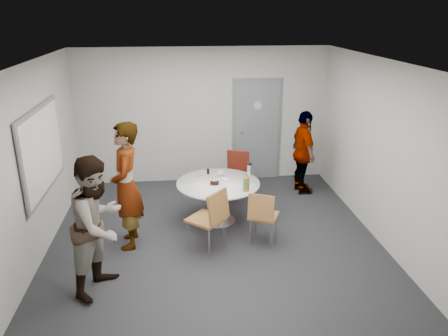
{
  "coord_description": "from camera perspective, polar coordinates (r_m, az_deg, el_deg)",
  "views": [
    {
      "loc": [
        -0.52,
        -6.04,
        3.36
      ],
      "look_at": [
        0.18,
        0.25,
        1.05
      ],
      "focal_mm": 35.0,
      "sensor_mm": 36.0,
      "label": 1
    }
  ],
  "objects": [
    {
      "name": "wall_front",
      "position": [
        4.11,
        1.76,
        -9.28
      ],
      "size": [
        5.0,
        0.0,
        5.0
      ],
      "primitive_type": "plane",
      "rotation": [
        -1.57,
        0.0,
        0.0
      ],
      "color": "#B5B3AB",
      "rests_on": "floor"
    },
    {
      "name": "chair_near_right",
      "position": [
        6.53,
        5.05,
        -5.9
      ],
      "size": [
        0.54,
        0.56,
        0.85
      ],
      "rotation": [
        0.0,
        0.0,
        -0.44
      ],
      "color": "brown",
      "rests_on": "floor"
    },
    {
      "name": "wall_left",
      "position": [
        6.67,
        -23.26,
        0.81
      ],
      "size": [
        0.0,
        5.0,
        5.0
      ],
      "primitive_type": "plane",
      "rotation": [
        1.57,
        0.0,
        1.57
      ],
      "color": "#B5B3AB",
      "rests_on": "floor"
    },
    {
      "name": "person_right",
      "position": [
        8.4,
        10.33,
        1.98
      ],
      "size": [
        0.47,
        0.97,
        1.6
      ],
      "primitive_type": "imported",
      "rotation": [
        0.0,
        0.0,
        1.66
      ],
      "color": "black",
      "rests_on": "floor"
    },
    {
      "name": "table",
      "position": [
        7.13,
        -0.54,
        -2.64
      ],
      "size": [
        1.36,
        1.36,
        1.0
      ],
      "color": "white",
      "rests_on": "floor"
    },
    {
      "name": "chair_near_left",
      "position": [
        6.28,
        -1.64,
        -6.1
      ],
      "size": [
        0.67,
        0.67,
        0.97
      ],
      "rotation": [
        0.0,
        0.0,
        0.86
      ],
      "color": "brown",
      "rests_on": "floor"
    },
    {
      "name": "door",
      "position": [
        8.99,
        4.3,
        4.92
      ],
      "size": [
        1.02,
        0.17,
        2.12
      ],
      "color": "slate",
      "rests_on": "wall_back"
    },
    {
      "name": "wall_right",
      "position": [
        7.05,
        19.36,
        2.3
      ],
      "size": [
        0.0,
        5.0,
        5.0
      ],
      "primitive_type": "plane",
      "rotation": [
        1.57,
        0.0,
        -1.57
      ],
      "color": "#B5B3AB",
      "rests_on": "floor"
    },
    {
      "name": "ceiling",
      "position": [
        6.1,
        -1.45,
        13.81
      ],
      "size": [
        5.0,
        5.0,
        0.0
      ],
      "primitive_type": "plane",
      "rotation": [
        3.14,
        0.0,
        0.0
      ],
      "color": "silver",
      "rests_on": "wall_back"
    },
    {
      "name": "person_left",
      "position": [
        5.58,
        -16.08,
        -7.15
      ],
      "size": [
        0.98,
        1.07,
        1.77
      ],
      "primitive_type": "imported",
      "rotation": [
        0.0,
        0.0,
        1.12
      ],
      "color": "white",
      "rests_on": "floor"
    },
    {
      "name": "whiteboard",
      "position": [
        6.81,
        -22.61,
        2.17
      ],
      "size": [
        0.04,
        1.9,
        1.25
      ],
      "color": "slate",
      "rests_on": "wall_left"
    },
    {
      "name": "chair_far",
      "position": [
        8.07,
        1.71,
        -0.3
      ],
      "size": [
        0.55,
        0.58,
        0.91
      ],
      "rotation": [
        0.0,
        0.0,
        2.82
      ],
      "color": "#5E1F12",
      "rests_on": "floor"
    },
    {
      "name": "floor",
      "position": [
        6.94,
        -1.25,
        -8.96
      ],
      "size": [
        5.0,
        5.0,
        0.0
      ],
      "primitive_type": "plane",
      "color": "#232327",
      "rests_on": "ground"
    },
    {
      "name": "person_main",
      "position": [
        6.48,
        -12.65,
        -2.32
      ],
      "size": [
        0.48,
        0.71,
        1.9
      ],
      "primitive_type": "imported",
      "rotation": [
        0.0,
        0.0,
        -1.53
      ],
      "color": "#A5C6EA",
      "rests_on": "floor"
    },
    {
      "name": "wall_back",
      "position": [
        8.79,
        -2.78,
        6.79
      ],
      "size": [
        5.0,
        0.0,
        5.0
      ],
      "primitive_type": "plane",
      "rotation": [
        1.57,
        0.0,
        0.0
      ],
      "color": "#B5B3AB",
      "rests_on": "floor"
    }
  ]
}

